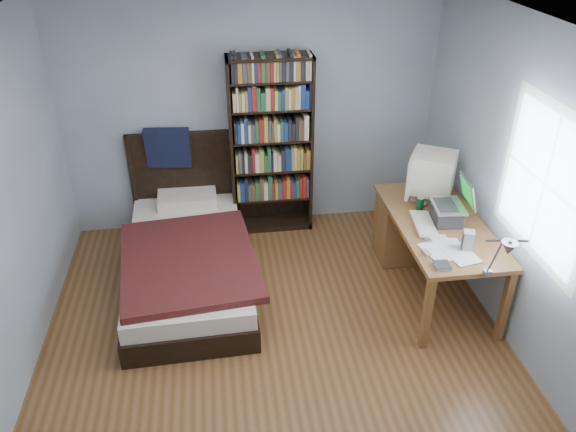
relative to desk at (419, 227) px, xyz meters
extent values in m
plane|color=brown|center=(-1.50, -1.02, -0.41)|extent=(4.20, 4.20, 0.00)
plane|color=white|center=(-1.50, -1.02, 2.09)|extent=(4.20, 4.20, 0.00)
cube|color=gray|center=(-1.50, 1.08, 0.84)|extent=(3.80, 0.04, 2.50)
cube|color=gray|center=(0.40, -1.02, 0.84)|extent=(0.04, 4.20, 2.50)
cube|color=white|center=(0.38, -1.17, 1.04)|extent=(0.01, 1.14, 1.14)
cube|color=white|center=(0.38, -1.17, 1.04)|extent=(0.01, 1.00, 1.00)
cube|color=brown|center=(0.00, -0.42, 0.30)|extent=(0.75, 1.54, 0.04)
cube|color=brown|center=(-0.32, -1.15, -0.07)|extent=(0.06, 0.06, 0.69)
cube|color=brown|center=(0.32, -1.15, -0.07)|extent=(0.06, 0.06, 0.69)
cube|color=brown|center=(-0.32, 0.30, -0.07)|extent=(0.06, 0.06, 0.69)
cube|color=brown|center=(0.32, 0.30, -0.07)|extent=(0.06, 0.06, 0.69)
cube|color=brown|center=(0.00, 0.13, -0.07)|extent=(0.69, 0.40, 0.68)
cube|color=beige|center=(0.03, 0.00, 0.33)|extent=(0.32, 0.31, 0.03)
cylinder|color=beige|center=(0.03, 0.00, 0.37)|extent=(0.10, 0.10, 0.06)
cube|color=beige|center=(0.06, 0.00, 0.58)|extent=(0.51, 0.51, 0.36)
cube|color=beige|center=(-0.13, 0.00, 0.58)|extent=(0.21, 0.35, 0.38)
cube|color=#44AEF7|center=(-0.15, 0.00, 0.58)|extent=(0.15, 0.25, 0.25)
cube|color=#2D2D30|center=(0.05, -0.43, 0.39)|extent=(0.25, 0.28, 0.15)
cube|color=#B2B2B7|center=(0.05, -0.43, 0.48)|extent=(0.28, 0.36, 0.02)
cube|color=#2D2D30|center=(0.03, -0.43, 0.49)|extent=(0.19, 0.28, 0.00)
cube|color=#B2B2B7|center=(0.21, -0.43, 0.60)|extent=(0.11, 0.34, 0.24)
cube|color=#0CBF26|center=(0.20, -0.43, 0.60)|extent=(0.08, 0.28, 0.19)
cube|color=#99999E|center=(0.07, -1.21, 0.33)|extent=(0.06, 0.05, 0.04)
cylinder|color=#99999E|center=(0.07, -1.26, 0.53)|extent=(0.02, 0.13, 0.35)
cylinder|color=#99999E|center=(0.01, -1.46, 0.78)|extent=(0.15, 0.29, 0.18)
cone|color=#99999E|center=(-0.06, -1.60, 0.82)|extent=(0.11, 0.11, 0.09)
cube|color=beige|center=(-0.16, -0.47, 0.33)|extent=(0.22, 0.44, 0.04)
cube|color=gray|center=(0.05, -0.87, 0.40)|extent=(0.11, 0.11, 0.17)
cylinder|color=#083E1B|center=(-0.10, -0.19, 0.38)|extent=(0.07, 0.07, 0.12)
ellipsoid|color=silver|center=(-0.04, -0.10, 0.33)|extent=(0.06, 0.10, 0.04)
cube|color=#B2B2B7|center=(-0.21, -0.69, 0.33)|extent=(0.06, 0.11, 0.02)
cube|color=gray|center=(-0.29, -0.88, 0.33)|extent=(0.05, 0.09, 0.02)
cube|color=gray|center=(-0.23, -1.07, 0.33)|extent=(0.13, 0.13, 0.02)
cube|color=black|center=(-1.73, 0.92, 0.52)|extent=(0.03, 0.30, 1.87)
cube|color=black|center=(-0.91, 0.92, 0.52)|extent=(0.03, 0.30, 1.87)
cube|color=black|center=(-1.32, 0.92, 1.44)|extent=(0.84, 0.30, 0.03)
cube|color=black|center=(-1.32, 0.92, -0.38)|extent=(0.84, 0.30, 0.06)
cube|color=black|center=(-1.32, 1.06, 0.52)|extent=(0.84, 0.02, 1.87)
cube|color=olive|center=(-1.32, 0.90, 0.55)|extent=(0.76, 0.22, 1.67)
cube|color=black|center=(-2.22, 0.03, -0.30)|extent=(1.16, 2.22, 0.22)
cube|color=silver|center=(-2.22, 0.03, -0.11)|extent=(1.12, 2.16, 0.16)
cube|color=maroon|center=(-2.19, -0.24, 0.00)|extent=(1.29, 1.53, 0.07)
cube|color=silver|center=(-2.22, 0.87, 0.02)|extent=(0.61, 0.40, 0.12)
cube|color=black|center=(-2.22, 1.04, 0.14)|extent=(1.15, 0.05, 1.10)
cylinder|color=black|center=(-2.76, 1.02, 0.14)|extent=(0.06, 0.06, 1.10)
cylinder|color=black|center=(-1.67, 1.02, 0.14)|extent=(0.06, 0.06, 1.10)
cube|color=black|center=(-2.37, 1.01, 0.54)|extent=(0.46, 0.20, 0.43)
camera|label=1|loc=(-1.88, -4.38, 2.82)|focal=35.00mm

